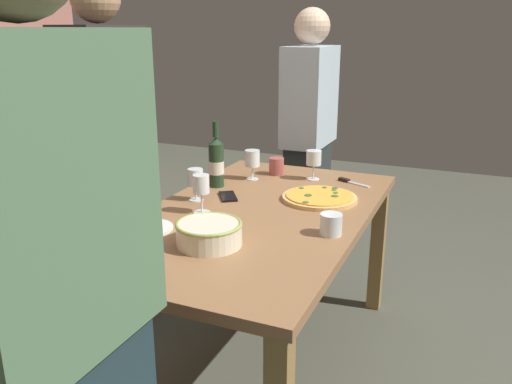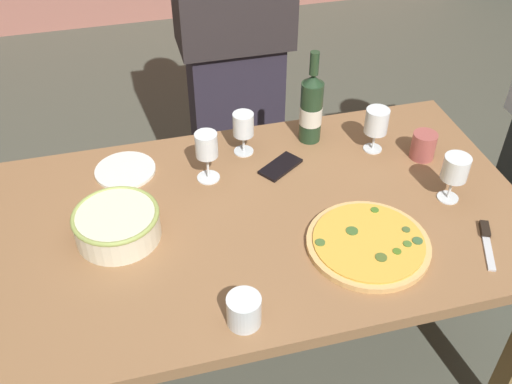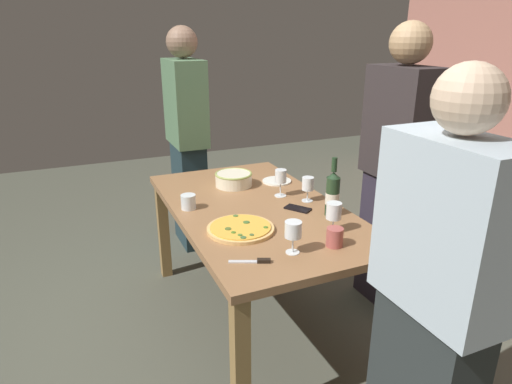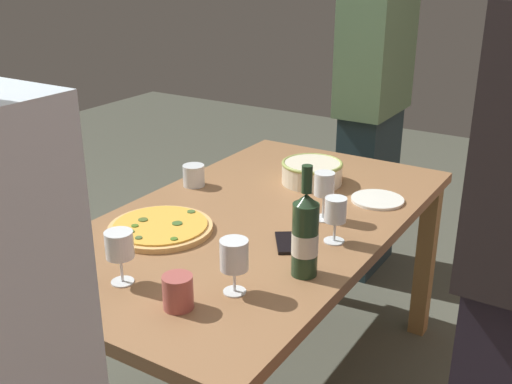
{
  "view_description": "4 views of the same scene",
  "coord_description": "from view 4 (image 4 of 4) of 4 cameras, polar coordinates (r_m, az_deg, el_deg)",
  "views": [
    {
      "loc": [
        -1.92,
        -0.83,
        1.49
      ],
      "look_at": [
        0.0,
        0.0,
        0.84
      ],
      "focal_mm": 36.75,
      "sensor_mm": 36.0,
      "label": 1
    },
    {
      "loc": [
        -0.32,
        -1.22,
        1.91
      ],
      "look_at": [
        0.0,
        0.0,
        0.84
      ],
      "focal_mm": 41.41,
      "sensor_mm": 36.0,
      "label": 2
    },
    {
      "loc": [
        2.15,
        -0.93,
        1.69
      ],
      "look_at": [
        0.0,
        0.0,
        0.84
      ],
      "focal_mm": 31.15,
      "sensor_mm": 36.0,
      "label": 3
    },
    {
      "loc": [
        1.62,
        1.02,
        1.59
      ],
      "look_at": [
        0.0,
        0.0,
        0.84
      ],
      "focal_mm": 42.82,
      "sensor_mm": 36.0,
      "label": 4
    }
  ],
  "objects": [
    {
      "name": "cup_amber",
      "position": [
        1.57,
        -7.3,
        -9.24
      ],
      "size": [
        0.08,
        0.08,
        0.09
      ],
      "primitive_type": "cylinder",
      "color": "#AA524D",
      "rests_on": "dining_table"
    },
    {
      "name": "wine_glass_far_right",
      "position": [
        1.59,
        -2.06,
        -6.01
      ],
      "size": [
        0.08,
        0.08,
        0.15
      ],
      "color": "white",
      "rests_on": "dining_table"
    },
    {
      "name": "side_plate",
      "position": [
        2.26,
        11.28,
        -0.71
      ],
      "size": [
        0.19,
        0.19,
        0.01
      ],
      "primitive_type": "cylinder",
      "color": "white",
      "rests_on": "dining_table"
    },
    {
      "name": "person_guest_left",
      "position": [
        3.11,
        10.84,
        7.82
      ],
      "size": [
        0.46,
        0.24,
        1.73
      ],
      "rotation": [
        0.0,
        0.0,
        0.06
      ],
      "color": "#20343B",
      "rests_on": "ground"
    },
    {
      "name": "wine_bottle",
      "position": [
        1.68,
        4.61,
        -3.96
      ],
      "size": [
        0.07,
        0.07,
        0.32
      ],
      "color": "#213A22",
      "rests_on": "dining_table"
    },
    {
      "name": "serving_bowl",
      "position": [
        2.39,
        5.25,
        1.93
      ],
      "size": [
        0.24,
        0.24,
        0.09
      ],
      "color": "#EDE7C8",
      "rests_on": "dining_table"
    },
    {
      "name": "pizza_knife",
      "position": [
        1.84,
        -16.97,
        -6.56
      ],
      "size": [
        0.09,
        0.18,
        0.02
      ],
      "color": "silver",
      "rests_on": "dining_table"
    },
    {
      "name": "pizza",
      "position": [
        2.0,
        -8.91,
        -3.3
      ],
      "size": [
        0.34,
        0.34,
        0.03
      ],
      "color": "#E5B16A",
      "rests_on": "dining_table"
    },
    {
      "name": "wine_glass_far_left",
      "position": [
        1.89,
        7.43,
        -1.91
      ],
      "size": [
        0.07,
        0.07,
        0.15
      ],
      "color": "white",
      "rests_on": "dining_table"
    },
    {
      "name": "dining_table",
      "position": [
        2.13,
        0.0,
        -4.55
      ],
      "size": [
        1.6,
        0.9,
        0.75
      ],
      "color": "#916641",
      "rests_on": "ground"
    },
    {
      "name": "cell_phone",
      "position": [
        1.9,
        2.98,
        -4.76
      ],
      "size": [
        0.16,
        0.14,
        0.01
      ],
      "primitive_type": "cube",
      "rotation": [
        0.0,
        0.0,
        5.31
      ],
      "color": "black",
      "rests_on": "dining_table"
    },
    {
      "name": "wine_glass_by_bottle",
      "position": [
        1.68,
        -12.64,
        -4.96
      ],
      "size": [
        0.08,
        0.08,
        0.15
      ],
      "color": "white",
      "rests_on": "dining_table"
    },
    {
      "name": "wine_glass_near_pizza",
      "position": [
        2.04,
        6.39,
        0.57
      ],
      "size": [
        0.07,
        0.07,
        0.17
      ],
      "color": "white",
      "rests_on": "dining_table"
    },
    {
      "name": "cup_ceramic",
      "position": [
        2.36,
        -5.84,
        1.55
      ],
      "size": [
        0.08,
        0.08,
        0.08
      ],
      "primitive_type": "cylinder",
      "color": "white",
      "rests_on": "dining_table"
    }
  ]
}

